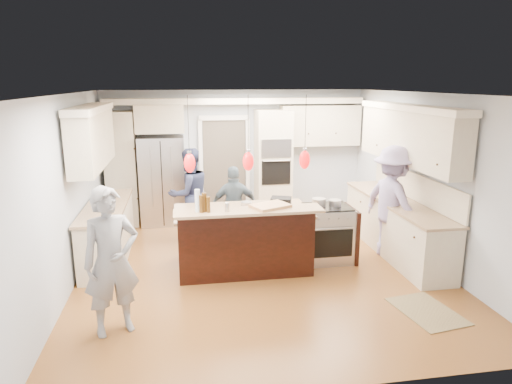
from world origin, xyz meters
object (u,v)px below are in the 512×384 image
(refrigerator, at_px, (163,181))
(island_range, at_px, (328,233))
(person_bar_end, at_px, (111,262))
(person_far_left, at_px, (190,194))
(kitchen_island, at_px, (243,238))

(refrigerator, bearing_deg, island_range, -42.59)
(refrigerator, xyz_separation_m, island_range, (2.71, -2.49, -0.44))
(person_bar_end, xyz_separation_m, person_far_left, (0.96, 3.17, -0.03))
(island_range, bearing_deg, kitchen_island, -176.89)
(island_range, distance_m, person_bar_end, 3.61)
(person_bar_end, bearing_deg, person_far_left, 51.90)
(refrigerator, height_order, island_range, refrigerator)
(refrigerator, distance_m, island_range, 3.71)
(refrigerator, bearing_deg, kitchen_island, -63.09)
(person_far_left, bearing_deg, kitchen_island, 90.39)
(kitchen_island, relative_size, person_bar_end, 1.20)
(refrigerator, distance_m, kitchen_island, 2.91)
(kitchen_island, bearing_deg, island_range, 3.11)
(person_bar_end, bearing_deg, kitchen_island, 21.95)
(refrigerator, distance_m, person_bar_end, 4.23)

